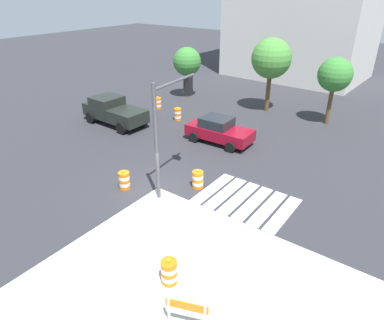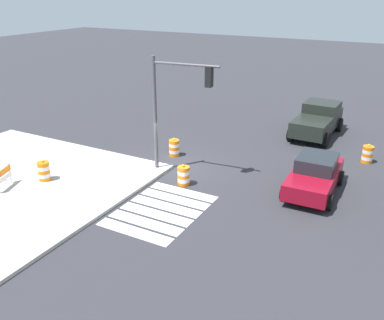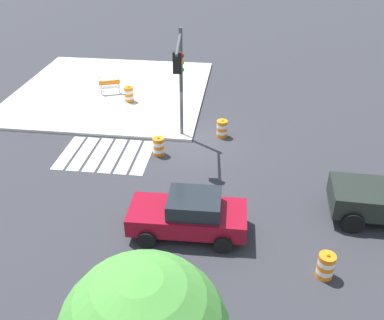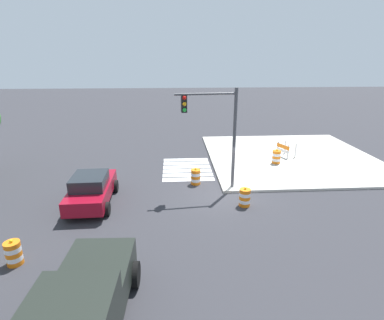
# 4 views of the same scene
# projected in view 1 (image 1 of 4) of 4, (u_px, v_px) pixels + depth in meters

# --- Properties ---
(ground_plane) EXTENTS (120.00, 120.00, 0.00)m
(ground_plane) POSITION_uv_depth(u_px,v_px,m) (158.00, 190.00, 17.27)
(ground_plane) COLOR #2D2D33
(crosswalk_stripes) EXTENTS (4.35, 3.20, 0.02)m
(crosswalk_stripes) POSITION_uv_depth(u_px,v_px,m) (246.00, 200.00, 16.45)
(crosswalk_stripes) COLOR silver
(crosswalk_stripes) RESTS_ON ground
(sports_car) EXTENTS (4.34, 2.22, 1.63)m
(sports_car) POSITION_uv_depth(u_px,v_px,m) (219.00, 130.00, 22.23)
(sports_car) COLOR maroon
(sports_car) RESTS_ON ground
(pickup_truck) EXTENTS (5.21, 2.49, 1.92)m
(pickup_truck) POSITION_uv_depth(u_px,v_px,m) (113.00, 111.00, 25.18)
(pickup_truck) COLOR black
(pickup_truck) RESTS_ON ground
(traffic_barrel_near_corner) EXTENTS (0.56, 0.56, 1.02)m
(traffic_barrel_near_corner) POSITION_uv_depth(u_px,v_px,m) (178.00, 114.00, 26.05)
(traffic_barrel_near_corner) COLOR orange
(traffic_barrel_near_corner) RESTS_ON ground
(traffic_barrel_crosswalk_end) EXTENTS (0.56, 0.56, 1.02)m
(traffic_barrel_crosswalk_end) POSITION_uv_depth(u_px,v_px,m) (124.00, 180.00, 17.25)
(traffic_barrel_crosswalk_end) COLOR orange
(traffic_barrel_crosswalk_end) RESTS_ON ground
(traffic_barrel_median_near) EXTENTS (0.56, 0.56, 1.02)m
(traffic_barrel_median_near) POSITION_uv_depth(u_px,v_px,m) (158.00, 103.00, 28.50)
(traffic_barrel_median_near) COLOR orange
(traffic_barrel_median_near) RESTS_ON ground
(traffic_barrel_median_far) EXTENTS (0.56, 0.56, 1.02)m
(traffic_barrel_median_far) POSITION_uv_depth(u_px,v_px,m) (198.00, 179.00, 17.32)
(traffic_barrel_median_far) COLOR orange
(traffic_barrel_median_far) RESTS_ON ground
(traffic_barrel_on_sidewalk) EXTENTS (0.56, 0.56, 1.02)m
(traffic_barrel_on_sidewalk) POSITION_uv_depth(u_px,v_px,m) (169.00, 272.00, 11.55)
(traffic_barrel_on_sidewalk) COLOR orange
(traffic_barrel_on_sidewalk) RESTS_ON sidewalk_corner
(construction_barricade) EXTENTS (1.43, 1.17, 1.00)m
(construction_barricade) POSITION_uv_depth(u_px,v_px,m) (185.00, 315.00, 9.90)
(construction_barricade) COLOR silver
(construction_barricade) RESTS_ON sidewalk_corner
(traffic_light_pole) EXTENTS (0.64, 3.28, 5.50)m
(traffic_light_pole) POSITION_uv_depth(u_px,v_px,m) (170.00, 115.00, 15.62)
(traffic_light_pole) COLOR #4C4C51
(traffic_light_pole) RESTS_ON sidewalk_corner
(street_tree_streetside_near) EXTENTS (2.37, 2.37, 4.80)m
(street_tree_streetside_near) POSITION_uv_depth(u_px,v_px,m) (335.00, 75.00, 23.96)
(street_tree_streetside_near) COLOR brown
(street_tree_streetside_near) RESTS_ON ground
(street_tree_streetside_mid) EXTENTS (2.46, 2.46, 4.40)m
(street_tree_streetside_mid) POSITION_uv_depth(u_px,v_px,m) (187.00, 62.00, 30.26)
(street_tree_streetside_mid) COLOR brown
(street_tree_streetside_mid) RESTS_ON ground
(street_tree_streetside_far) EXTENTS (3.05, 3.05, 5.70)m
(street_tree_streetside_far) POSITION_uv_depth(u_px,v_px,m) (271.00, 59.00, 26.33)
(street_tree_streetside_far) COLOR brown
(street_tree_streetside_far) RESTS_ON ground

